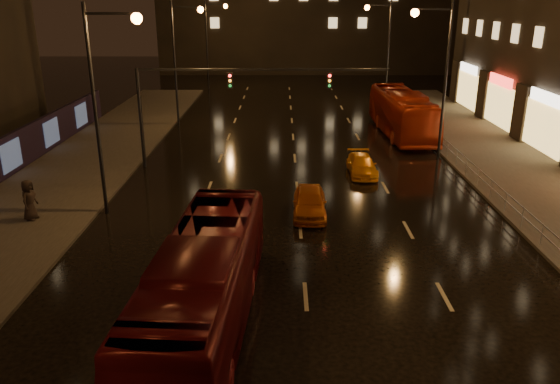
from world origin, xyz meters
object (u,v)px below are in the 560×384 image
taxi_near (310,202)px  pedestrian_c (29,200)px  bus_red (204,285)px  bus_curb (402,113)px  taxi_far (362,165)px

taxi_near → pedestrian_c: (-13.34, -0.95, 0.45)m
bus_red → pedestrian_c: size_ratio=5.77×
bus_red → pedestrian_c: 13.01m
bus_curb → taxi_far: bus_curb is taller
pedestrian_c → taxi_near: bearing=-79.8°
pedestrian_c → taxi_far: bearing=-59.5°
bus_red → taxi_near: size_ratio=2.83×
taxi_far → pedestrian_c: pedestrian_c is taller
bus_red → pedestrian_c: bus_red is taller
taxi_near → pedestrian_c: pedestrian_c is taller
taxi_near → taxi_far: bearing=64.5°
bus_red → taxi_far: bus_red is taller
bus_curb → taxi_near: bus_curb is taller
taxi_far → pedestrian_c: 18.50m
bus_red → bus_curb: bearing=69.9°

